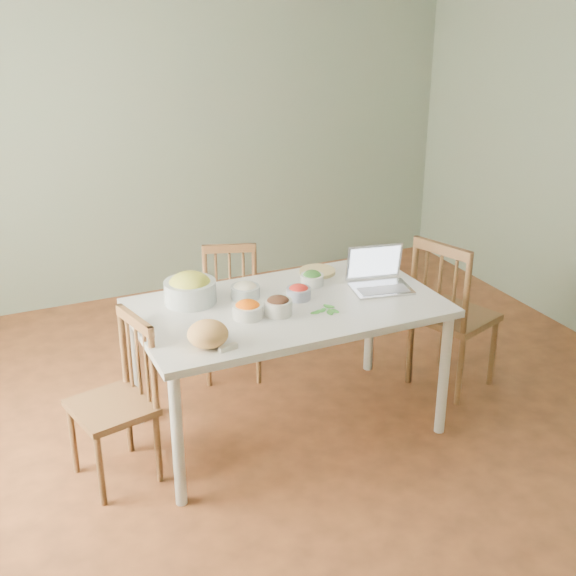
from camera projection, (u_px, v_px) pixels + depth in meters
name	position (u px, v px, depth m)	size (l,w,h in m)	color
floor	(300.00, 435.00, 4.51)	(5.00, 5.00, 0.00)	#4B2918
wall_back	(166.00, 130.00, 6.08)	(5.00, 0.00, 2.70)	gray
dining_table	(288.00, 367.00, 4.45)	(1.71, 0.96, 0.80)	white
chair_far	(232.00, 315.00, 5.04)	(0.38, 0.37, 0.87)	#53331B
chair_left	(111.00, 403.00, 3.98)	(0.40, 0.38, 0.91)	#53331B
chair_right	(455.00, 313.00, 4.88)	(0.45, 0.43, 1.03)	#53331B
bread_boule	(208.00, 334.00, 3.79)	(0.21, 0.21, 0.13)	#CC844E
butter_stick	(228.00, 348.00, 3.78)	(0.10, 0.03, 0.03)	silver
bowl_squash	(190.00, 288.00, 4.29)	(0.29, 0.29, 0.17)	gold
bowl_carrot	(248.00, 309.00, 4.12)	(0.17, 0.17, 0.09)	orange
bowl_onion	(245.00, 290.00, 4.37)	(0.17, 0.17, 0.09)	white
bowl_mushroom	(278.00, 306.00, 4.15)	(0.15, 0.15, 0.10)	black
bowl_redpep	(299.00, 292.00, 4.35)	(0.14, 0.14, 0.08)	#B30E1C
bowl_broccoli	(312.00, 278.00, 4.54)	(0.14, 0.14, 0.09)	#265822
flatbread	(317.00, 271.00, 4.73)	(0.22, 0.22, 0.02)	#DFC77F
basil_bunch	(323.00, 310.00, 4.20)	(0.19, 0.19, 0.02)	#2B7F25
laptop	(382.00, 271.00, 4.44)	(0.34, 0.28, 0.24)	silver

